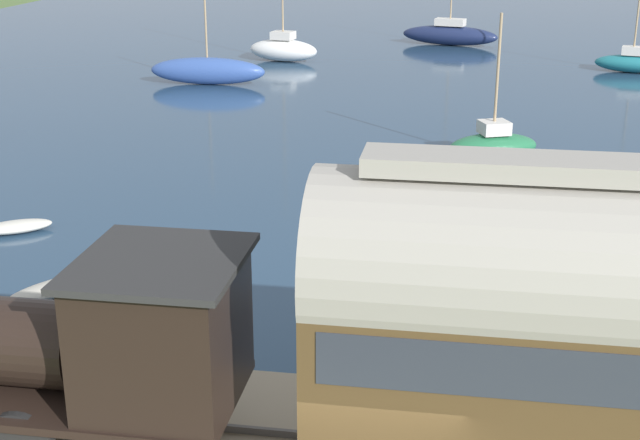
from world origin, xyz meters
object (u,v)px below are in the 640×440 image
at_px(sailboat_blue, 208,71).
at_px(sailboat_green, 493,145).
at_px(steam_locomotive, 76,341).
at_px(sailboat_white, 283,49).
at_px(sailboat_navy, 450,34).
at_px(rowboat_mid_harbor, 454,325).
at_px(sailboat_teal, 632,62).
at_px(rowboat_near_shore, 16,227).
at_px(rowboat_off_pier, 70,284).
at_px(passenger_coach, 611,325).

bearing_deg(sailboat_blue, sailboat_green, -133.16).
height_order(steam_locomotive, sailboat_white, sailboat_white).
height_order(sailboat_navy, rowboat_mid_harbor, sailboat_navy).
xyz_separation_m(sailboat_teal, sailboat_green, (-19.26, 7.79, -0.03)).
height_order(rowboat_near_shore, rowboat_off_pier, rowboat_off_pier).
bearing_deg(sailboat_green, rowboat_off_pier, 121.19).
xyz_separation_m(passenger_coach, rowboat_near_shore, (10.37, 13.87, -3.12)).
bearing_deg(rowboat_mid_harbor, sailboat_navy, 35.46).
bearing_deg(sailboat_green, passenger_coach, 160.49).
bearing_deg(rowboat_near_shore, passenger_coach, -159.26).
relative_size(sailboat_teal, rowboat_off_pier, 2.76).
distance_m(sailboat_white, sailboat_green, 23.02).
bearing_deg(steam_locomotive, rowboat_near_shore, 32.10).
height_order(passenger_coach, sailboat_blue, sailboat_blue).
height_order(sailboat_navy, sailboat_teal, sailboat_teal).
relative_size(sailboat_white, sailboat_navy, 1.38).
relative_size(sailboat_white, sailboat_green, 1.90).
relative_size(sailboat_teal, sailboat_blue, 1.31).
height_order(passenger_coach, sailboat_teal, sailboat_teal).
bearing_deg(sailboat_teal, rowboat_off_pier, 164.96).
distance_m(passenger_coach, sailboat_white, 41.96).
xyz_separation_m(sailboat_white, sailboat_green, (-19.92, -11.54, -0.18)).
relative_size(rowboat_near_shore, rowboat_mid_harbor, 0.70).
height_order(rowboat_off_pier, rowboat_mid_harbor, rowboat_off_pier).
height_order(sailboat_blue, rowboat_off_pier, sailboat_blue).
relative_size(sailboat_green, rowboat_mid_harbor, 1.76).
height_order(passenger_coach, sailboat_green, passenger_coach).
bearing_deg(sailboat_green, rowboat_mid_harbor, 153.56).
xyz_separation_m(sailboat_white, sailboat_teal, (-0.66, -19.33, -0.15)).
xyz_separation_m(passenger_coach, sailboat_blue, (32.27, 14.75, -2.59)).
height_order(sailboat_navy, sailboat_blue, sailboat_navy).
relative_size(steam_locomotive, sailboat_white, 0.66).
height_order(passenger_coach, sailboat_white, sailboat_white).
bearing_deg(sailboat_navy, passenger_coach, -162.46).
bearing_deg(sailboat_blue, steam_locomotive, -168.88).
xyz_separation_m(sailboat_navy, rowboat_mid_harbor, (-41.91, -1.14, -0.53)).
bearing_deg(sailboat_teal, sailboat_white, 101.50).
bearing_deg(sailboat_green, sailboat_white, 7.99).
distance_m(sailboat_navy, sailboat_blue, 19.62).
height_order(sailboat_navy, rowboat_off_pier, sailboat_navy).
bearing_deg(sailboat_navy, rowboat_mid_harbor, -164.59).
bearing_deg(sailboat_teal, rowboat_near_shore, 157.85).
bearing_deg(sailboat_white, sailboat_blue, 174.64).
height_order(steam_locomotive, rowboat_off_pier, steam_locomotive).
relative_size(sailboat_green, rowboat_off_pier, 1.82).
height_order(passenger_coach, sailboat_navy, sailboat_navy).
relative_size(passenger_coach, rowboat_off_pier, 2.91).
bearing_deg(passenger_coach, sailboat_teal, -9.92).
height_order(steam_locomotive, sailboat_blue, sailboat_blue).
bearing_deg(rowboat_off_pier, sailboat_green, -85.37).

